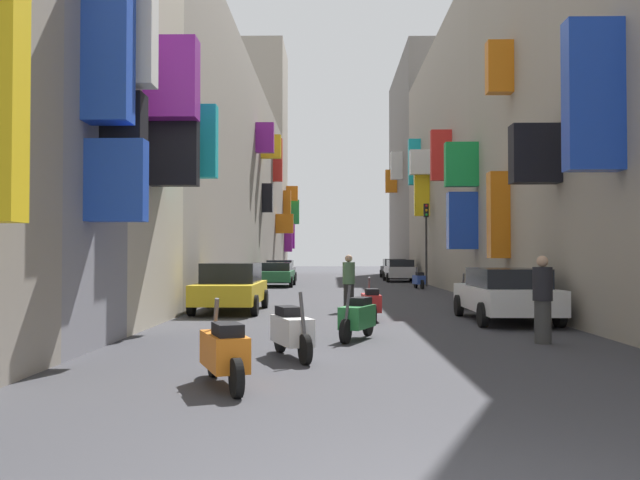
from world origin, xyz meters
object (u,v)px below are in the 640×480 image
parked_car_yellow (231,286)px  scooter_green (358,317)px  scooter_orange (224,351)px  scooter_white (292,330)px  scooter_blue (419,280)px  parked_car_white (505,293)px  scooter_red (371,303)px  traffic_light_near_corner (426,230)px  pedestrian_near_left (349,283)px  parked_car_silver (400,270)px  parked_car_grey (280,270)px  scooter_black (467,295)px  pedestrian_crossing (543,299)px  parked_car_green (277,274)px  parked_car_black (394,268)px

parked_car_yellow → scooter_green: size_ratio=2.41×
scooter_orange → scooter_white: (0.74, 2.40, -0.00)m
scooter_blue → parked_car_white: bearing=-90.1°
scooter_red → traffic_light_near_corner: size_ratio=0.43×
parked_car_white → scooter_blue: 16.80m
scooter_green → pedestrian_near_left: bearing=90.0°
parked_car_silver → parked_car_grey: (-7.87, -0.31, -0.02)m
parked_car_grey → scooter_black: (7.71, -21.65, -0.29)m
scooter_green → scooter_blue: same height
pedestrian_near_left → scooter_green: bearing=-90.0°
pedestrian_crossing → scooter_red: bearing=124.5°
parked_car_silver → scooter_orange: 34.98m
scooter_black → traffic_light_near_corner: size_ratio=0.41×
scooter_green → traffic_light_near_corner: traffic_light_near_corner is taller
parked_car_yellow → parked_car_green: (0.03, 16.43, -0.06)m
parked_car_yellow → scooter_white: bearing=-75.1°
parked_car_yellow → scooter_black: size_ratio=2.28×
parked_car_white → scooter_red: bearing=175.8°
parked_car_green → scooter_green: size_ratio=2.48×
scooter_black → parked_car_yellow: bearing=-171.6°
parked_car_green → scooter_green: parked_car_green is taller
parked_car_black → pedestrian_near_left: size_ratio=2.26×
parked_car_white → scooter_green: bearing=-137.2°
parked_car_grey → scooter_green: (3.89, -29.34, -0.29)m
parked_car_white → scooter_green: size_ratio=2.52×
scooter_black → scooter_white: (-5.03, -10.12, 0.00)m
scooter_orange → traffic_light_near_corner: bearing=76.5°
parked_car_silver → parked_car_white: size_ratio=0.91×
scooter_red → scooter_black: same height
scooter_green → parked_car_grey: bearing=97.5°
parked_car_green → pedestrian_crossing: bearing=-73.0°
parked_car_silver → scooter_white: 32.49m
scooter_red → scooter_white: same height
parked_car_black → scooter_blue: size_ratio=2.16×
parked_car_silver → scooter_white: size_ratio=2.25×
scooter_blue → traffic_light_near_corner: 3.76m
parked_car_grey → traffic_light_near_corner: size_ratio=0.85×
parked_car_yellow → parked_car_black: 30.74m
parked_car_yellow → pedestrian_near_left: pedestrian_near_left is taller
scooter_black → parked_car_white: bearing=-87.7°
parked_car_black → parked_car_white: bearing=-90.4°
parked_car_green → pedestrian_near_left: size_ratio=2.52×
parked_car_grey → scooter_orange: (1.94, -34.17, -0.29)m
pedestrian_crossing → parked_car_silver: bearing=89.3°
scooter_blue → scooter_red: bearing=-101.9°
scooter_black → pedestrian_crossing: (-0.23, -8.22, 0.40)m
parked_car_yellow → pedestrian_crossing: size_ratio=2.49×
parked_car_silver → scooter_green: bearing=-97.7°
scooter_blue → pedestrian_near_left: pedestrian_near_left is taller
pedestrian_near_left → parked_car_yellow: bearing=-179.1°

